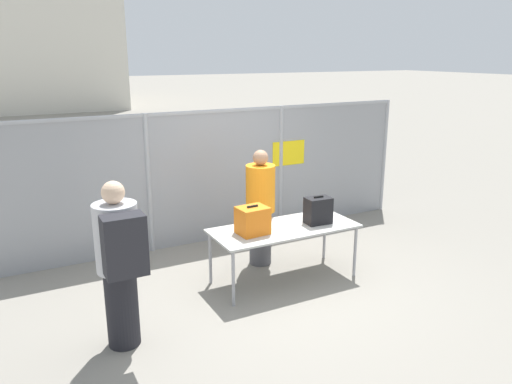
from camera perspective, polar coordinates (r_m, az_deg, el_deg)
name	(u,v)px	position (r m, az deg, el deg)	size (l,w,h in m)	color
ground_plane	(278,284)	(6.52, 2.53, -10.43)	(120.00, 120.00, 0.00)	gray
fence_section	(219,173)	(7.72, -4.20, 2.22)	(6.70, 0.07, 2.05)	#9EA0A5
inspection_table	(284,231)	(6.38, 3.24, -4.46)	(1.88, 0.81, 0.72)	#B2B2AD
suitcase_orange	(253,220)	(6.08, -0.40, -3.27)	(0.38, 0.32, 0.36)	orange
suitcase_black	(318,210)	(6.50, 7.11, -2.10)	(0.34, 0.24, 0.37)	black
traveler_hooded	(120,260)	(5.01, -15.31, -7.51)	(0.42, 0.66, 1.71)	black
security_worker_near	(260,206)	(6.82, 0.51, -1.63)	(0.40, 0.40, 1.62)	#4C4C51
utility_trailer	(211,174)	(10.69, -5.18, 2.09)	(4.48, 2.07, 0.62)	#B2B2B7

